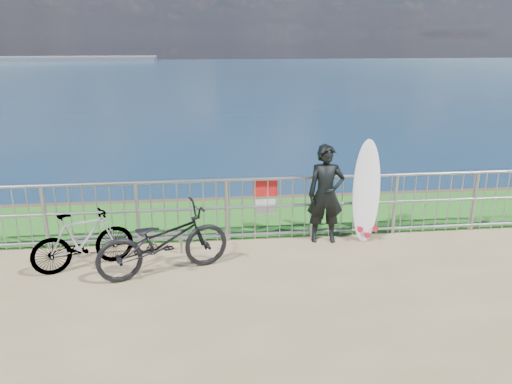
{
  "coord_description": "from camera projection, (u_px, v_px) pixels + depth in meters",
  "views": [
    {
      "loc": [
        -0.9,
        -6.46,
        3.44
      ],
      "look_at": [
        -0.04,
        1.2,
        1.0
      ],
      "focal_mm": 35.0,
      "sensor_mm": 36.0,
      "label": 1
    }
  ],
  "objects": [
    {
      "name": "bicycle_near",
      "position": [
        163.0,
        241.0,
        7.39
      ],
      "size": [
        2.11,
        1.3,
        1.05
      ],
      "primitive_type": "imported",
      "rotation": [
        0.0,
        0.0,
        1.9
      ],
      "color": "black",
      "rests_on": "ground"
    },
    {
      "name": "bicycle_far",
      "position": [
        83.0,
        240.0,
        7.57
      ],
      "size": [
        1.57,
        1.0,
        0.92
      ],
      "primitive_type": "imported",
      "rotation": [
        0.0,
        0.0,
        1.97
      ],
      "color": "black",
      "rests_on": "ground"
    },
    {
      "name": "bike_rack",
      "position": [
        129.0,
        238.0,
        8.03
      ],
      "size": [
        1.85,
        0.05,
        0.38
      ],
      "color": "#95989E",
      "rests_on": "ground"
    },
    {
      "name": "seascape",
      "position": [
        49.0,
        61.0,
        143.53
      ],
      "size": [
        260.0,
        260.0,
        5.0
      ],
      "color": "brown",
      "rests_on": "ground"
    },
    {
      "name": "grass_strip",
      "position": [
        249.0,
        217.0,
        9.82
      ],
      "size": [
        120.0,
        120.0,
        0.0
      ],
      "primitive_type": "plane",
      "color": "#1E611A",
      "rests_on": "ground"
    },
    {
      "name": "surfboard",
      "position": [
        366.0,
        195.0,
        8.58
      ],
      "size": [
        0.56,
        0.53,
        1.76
      ],
      "color": "white",
      "rests_on": "ground"
    },
    {
      "name": "railing",
      "position": [
        257.0,
        208.0,
        8.6
      ],
      "size": [
        10.06,
        0.1,
        1.13
      ],
      "color": "#95989E",
      "rests_on": "ground"
    },
    {
      "name": "surfer",
      "position": [
        326.0,
        194.0,
        8.46
      ],
      "size": [
        0.66,
        0.46,
        1.71
      ],
      "primitive_type": "imported",
      "rotation": [
        0.0,
        0.0,
        -0.09
      ],
      "color": "black",
      "rests_on": "ground"
    }
  ]
}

